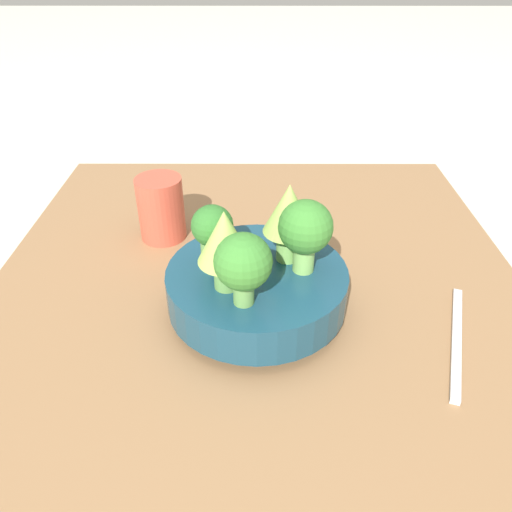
{
  "coord_description": "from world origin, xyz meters",
  "views": [
    {
      "loc": [
        -0.43,
        -0.0,
        0.43
      ],
      "look_at": [
        0.03,
        -0.0,
        0.12
      ],
      "focal_mm": 35.0,
      "sensor_mm": 36.0,
      "label": 1
    }
  ],
  "objects": [
    {
      "name": "table",
      "position": [
        0.0,
        0.0,
        0.02
      ],
      "size": [
        0.94,
        0.69,
        0.04
      ],
      "color": "olive",
      "rests_on": "ground_plane"
    },
    {
      "name": "fork",
      "position": [
        -0.02,
        -0.22,
        0.04
      ],
      "size": [
        0.18,
        0.07,
        0.01
      ],
      "color": "silver",
      "rests_on": "table"
    },
    {
      "name": "ground_plane",
      "position": [
        0.0,
        0.0,
        0.0
      ],
      "size": [
        6.0,
        6.0,
        0.0
      ],
      "primitive_type": "plane",
      "color": "beige"
    },
    {
      "name": "broccoli_floret_left",
      "position": [
        -0.03,
        0.01,
        0.15
      ],
      "size": [
        0.06,
        0.06,
        0.08
      ],
      "color": "#609347",
      "rests_on": "bowl"
    },
    {
      "name": "romanesco_piece_near",
      "position": [
        0.05,
        -0.04,
        0.16
      ],
      "size": [
        0.06,
        0.06,
        0.1
      ],
      "color": "#7AB256",
      "rests_on": "bowl"
    },
    {
      "name": "romanesco_piece_far",
      "position": [
        -0.0,
        0.03,
        0.16
      ],
      "size": [
        0.06,
        0.06,
        0.09
      ],
      "color": "#609347",
      "rests_on": "bowl"
    },
    {
      "name": "broccoli_floret_back",
      "position": [
        0.04,
        0.05,
        0.15
      ],
      "size": [
        0.05,
        0.05,
        0.08
      ],
      "color": "#609347",
      "rests_on": "bowl"
    },
    {
      "name": "broccoli_floret_front",
      "position": [
        0.03,
        -0.05,
        0.15
      ],
      "size": [
        0.06,
        0.06,
        0.09
      ],
      "color": "#7AB256",
      "rests_on": "bowl"
    },
    {
      "name": "bowl",
      "position": [
        0.03,
        -0.0,
        0.08
      ],
      "size": [
        0.21,
        0.21,
        0.06
      ],
      "color": "navy",
      "rests_on": "table"
    },
    {
      "name": "cup",
      "position": [
        0.2,
        0.14,
        0.09
      ],
      "size": [
        0.07,
        0.07,
        0.09
      ],
      "color": "#C64C38",
      "rests_on": "table"
    }
  ]
}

